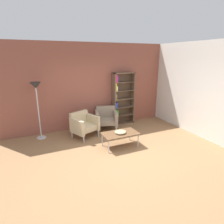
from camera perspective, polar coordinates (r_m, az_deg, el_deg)
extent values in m
plane|color=olive|center=(4.96, 3.24, -13.26)|extent=(8.32, 8.32, 0.00)
cube|color=brown|center=(6.66, -6.46, 7.68)|extent=(6.40, 0.12, 2.90)
cube|color=silver|center=(6.65, 23.44, 6.42)|extent=(0.12, 5.20, 2.90)
cube|color=brown|center=(6.82, 0.51, 3.72)|extent=(0.03, 0.30, 1.90)
cube|color=brown|center=(7.17, 6.12, 4.26)|extent=(0.03, 0.30, 1.90)
cube|color=brown|center=(6.85, 3.52, 11.66)|extent=(0.80, 0.30, 0.03)
cube|color=brown|center=(7.25, 3.26, -3.23)|extent=(0.80, 0.30, 0.03)
cube|color=brown|center=(7.11, 2.85, 4.23)|extent=(0.80, 0.02, 1.90)
cube|color=brown|center=(7.15, 3.30, -0.80)|extent=(0.76, 0.28, 0.02)
cube|color=brown|center=(7.06, 3.34, 1.58)|extent=(0.76, 0.28, 0.02)
cube|color=brown|center=(6.99, 3.39, 4.00)|extent=(0.76, 0.28, 0.02)
cube|color=brown|center=(6.93, 3.43, 6.48)|extent=(0.76, 0.28, 0.02)
cube|color=brown|center=(6.88, 3.47, 8.99)|extent=(0.76, 0.28, 0.02)
cube|color=olive|center=(7.04, 0.78, -2.50)|extent=(0.03, 0.25, 0.25)
cube|color=green|center=(7.04, 1.12, -2.50)|extent=(0.02, 0.22, 0.25)
cube|color=purple|center=(7.05, 1.41, -2.72)|extent=(0.02, 0.19, 0.19)
cube|color=yellow|center=(6.93, 0.88, -0.22)|extent=(0.04, 0.20, 0.24)
cube|color=yellow|center=(6.93, 1.21, -0.36)|extent=(0.03, 0.17, 0.20)
cube|color=green|center=(6.96, 1.46, -0.19)|extent=(0.04, 0.21, 0.22)
cube|color=blue|center=(6.86, 0.90, 2.02)|extent=(0.04, 0.22, 0.18)
cube|color=blue|center=(6.87, 1.25, 2.16)|extent=(0.02, 0.21, 0.20)
cube|color=blue|center=(6.76, 0.89, 4.83)|extent=(0.02, 0.18, 0.26)
cube|color=yellow|center=(6.78, 1.14, 4.59)|extent=(0.02, 0.18, 0.20)
cube|color=yellow|center=(6.72, 0.94, 7.46)|extent=(0.04, 0.21, 0.27)
cube|color=white|center=(6.76, 1.24, 7.10)|extent=(0.03, 0.24, 0.17)
cube|color=red|center=(6.68, 0.95, 10.06)|extent=(0.04, 0.21, 0.27)
cube|color=purple|center=(6.70, 1.34, 9.98)|extent=(0.04, 0.20, 0.25)
cube|color=brown|center=(5.31, 2.50, -6.46)|extent=(1.00, 0.56, 0.02)
cylinder|color=silver|center=(5.03, -0.98, -10.32)|extent=(0.03, 0.03, 0.38)
cylinder|color=silver|center=(5.42, 7.88, -8.45)|extent=(0.03, 0.03, 0.38)
cylinder|color=silver|center=(5.42, -2.94, -8.30)|extent=(0.03, 0.03, 0.38)
cylinder|color=silver|center=(5.78, 5.45, -6.73)|extent=(0.03, 0.03, 0.38)
cylinder|color=tan|center=(5.30, 2.50, -6.26)|extent=(0.13, 0.13, 0.02)
cylinder|color=tan|center=(5.30, 2.50, -6.06)|extent=(0.32, 0.32, 0.02)
torus|color=tan|center=(5.29, 2.51, -5.94)|extent=(0.32, 0.32, 0.02)
cube|color=#C6B289|center=(6.00, -8.23, -4.59)|extent=(0.82, 0.78, 0.16)
cube|color=#C6B289|center=(6.11, -9.94, -1.59)|extent=(0.64, 0.36, 0.38)
cube|color=#C6B289|center=(5.77, -10.53, -4.41)|extent=(0.33, 0.61, 0.46)
cube|color=#C6B289|center=(6.13, -5.92, -2.93)|extent=(0.33, 0.61, 0.46)
cylinder|color=silver|center=(5.68, -8.50, -8.04)|extent=(0.04, 0.04, 0.24)
cylinder|color=silver|center=(6.03, -4.06, -6.36)|extent=(0.04, 0.04, 0.24)
cylinder|color=silver|center=(6.11, -11.96, -6.42)|extent=(0.04, 0.04, 0.24)
cylinder|color=silver|center=(6.44, -7.62, -4.96)|extent=(0.04, 0.04, 0.24)
cube|color=gray|center=(6.50, -1.73, -2.73)|extent=(0.78, 0.74, 0.16)
cube|color=gray|center=(6.67, -1.97, 0.22)|extent=(0.65, 0.30, 0.38)
cube|color=gray|center=(6.43, -4.47, -1.96)|extent=(0.28, 0.62, 0.46)
cube|color=gray|center=(6.48, 1.01, -1.75)|extent=(0.28, 0.62, 0.46)
cylinder|color=silver|center=(6.26, -4.19, -5.49)|extent=(0.04, 0.04, 0.24)
cylinder|color=silver|center=(6.32, 1.28, -5.25)|extent=(0.04, 0.04, 0.24)
cylinder|color=silver|center=(6.80, -4.45, -3.67)|extent=(0.04, 0.04, 0.24)
cylinder|color=silver|center=(6.85, 0.58, -3.46)|extent=(0.04, 0.04, 0.24)
cylinder|color=silver|center=(6.37, -20.45, -7.20)|extent=(0.28, 0.28, 0.02)
cylinder|color=silver|center=(6.10, -21.23, 0.04)|extent=(0.03, 0.03, 1.65)
cone|color=#2D2D2D|center=(5.94, -22.04, 7.47)|extent=(0.32, 0.32, 0.18)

